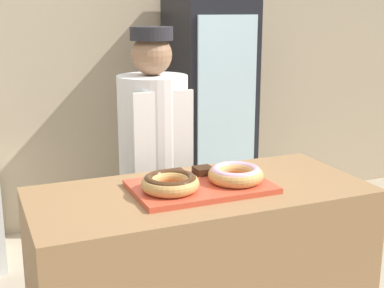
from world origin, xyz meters
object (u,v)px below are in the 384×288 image
(donut_light_glaze, at_px, (236,174))
(brownie_back_left, at_px, (175,174))
(donut_chocolate_glaze, at_px, (170,182))
(serving_tray, at_px, (201,187))
(brownie_back_right, at_px, (203,170))
(baker_person, at_px, (154,171))
(beverage_fridge, at_px, (209,114))

(donut_light_glaze, bearing_deg, brownie_back_left, 144.27)
(donut_chocolate_glaze, distance_m, donut_light_glaze, 0.31)
(serving_tray, distance_m, brownie_back_right, 0.15)
(brownie_back_left, bearing_deg, baker_person, 82.12)
(beverage_fridge, bearing_deg, brownie_back_right, -115.44)
(brownie_back_left, height_order, beverage_fridge, beverage_fridge)
(serving_tray, xyz_separation_m, donut_light_glaze, (0.15, -0.03, 0.05))
(beverage_fridge, bearing_deg, baker_person, -127.09)
(serving_tray, height_order, beverage_fridge, beverage_fridge)
(brownie_back_left, height_order, baker_person, baker_person)
(serving_tray, bearing_deg, donut_chocolate_glaze, -168.82)
(baker_person, bearing_deg, brownie_back_right, -82.26)
(donut_light_glaze, height_order, brownie_back_right, donut_light_glaze)
(donut_light_glaze, distance_m, beverage_fridge, 1.89)
(brownie_back_right, bearing_deg, baker_person, 97.74)
(brownie_back_right, xyz_separation_m, baker_person, (-0.07, 0.50, -0.14))
(brownie_back_right, height_order, baker_person, baker_person)
(donut_light_glaze, distance_m, baker_person, 0.70)
(brownie_back_left, relative_size, beverage_fridge, 0.05)
(donut_chocolate_glaze, distance_m, baker_person, 0.70)
(brownie_back_left, bearing_deg, donut_light_glaze, -35.73)
(brownie_back_left, distance_m, beverage_fridge, 1.84)
(donut_chocolate_glaze, height_order, baker_person, baker_person)
(serving_tray, height_order, brownie_back_right, brownie_back_right)
(donut_chocolate_glaze, height_order, brownie_back_left, donut_chocolate_glaze)
(brownie_back_right, bearing_deg, serving_tray, -118.00)
(brownie_back_right, distance_m, beverage_fridge, 1.77)
(donut_light_glaze, bearing_deg, serving_tray, 168.82)
(serving_tray, bearing_deg, baker_person, 89.94)
(serving_tray, distance_m, donut_light_glaze, 0.16)
(baker_person, height_order, beverage_fridge, beverage_fridge)
(brownie_back_left, bearing_deg, donut_chocolate_glaze, -117.84)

